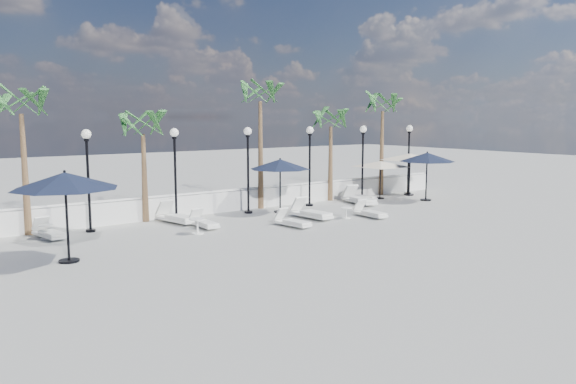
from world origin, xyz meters
TOP-DOWN VIEW (x-y plane):
  - ground at (0.00, 0.00)m, footprint 100.00×100.00m
  - balustrade at (0.00, 7.50)m, footprint 26.00×0.30m
  - lamppost_1 at (-7.00, 6.50)m, footprint 0.36×0.36m
  - lamppost_2 at (-3.50, 6.50)m, footprint 0.36×0.36m
  - lamppost_3 at (0.00, 6.50)m, footprint 0.36×0.36m
  - lamppost_4 at (3.50, 6.50)m, footprint 0.36×0.36m
  - lamppost_5 at (7.00, 6.50)m, footprint 0.36×0.36m
  - lamppost_6 at (10.50, 6.50)m, footprint 0.36×0.36m
  - palm_0 at (-9.00, 7.30)m, footprint 2.60×2.60m
  - palm_1 at (-4.50, 7.30)m, footprint 2.60×2.60m
  - palm_2 at (1.20, 7.30)m, footprint 2.60×2.60m
  - palm_3 at (5.50, 7.30)m, footprint 2.60×2.60m
  - palm_4 at (9.20, 7.30)m, footprint 2.60×2.60m
  - lounger_1 at (-3.63, 6.22)m, footprint 1.07×2.16m
  - lounger_2 at (-8.55, 6.22)m, footprint 0.86×1.78m
  - lounger_3 at (-0.29, 2.81)m, footprint 0.77×1.70m
  - lounger_4 at (-3.19, 4.70)m, footprint 0.56×1.65m
  - lounger_5 at (1.42, 3.76)m, footprint 0.86×2.11m
  - lounger_6 at (3.67, 2.53)m, footprint 0.61×1.71m
  - lounger_7 at (6.50, 6.22)m, footprint 1.26×1.91m
  - lounger_8 at (5.81, 5.44)m, footprint 1.04×2.22m
  - side_table_0 at (-3.92, 3.80)m, footprint 0.59×0.59m
  - side_table_1 at (-8.64, 6.20)m, footprint 0.51×0.51m
  - side_table_2 at (2.66, 2.93)m, footprint 0.48×0.48m
  - parasol_navy_left at (-8.88, 2.42)m, footprint 3.12×3.12m
  - parasol_navy_mid at (1.31, 5.87)m, footprint 2.75×2.75m
  - parasol_navy_right at (9.47, 4.35)m, footprint 2.83×2.83m
  - parasol_cream_sq_a at (8.01, 6.20)m, footprint 4.36×4.36m
  - parasol_cream_sq_b at (10.28, 6.20)m, footprint 4.93×4.93m

SIDE VIEW (x-z plane):
  - ground at x=0.00m, z-range 0.00..0.00m
  - lounger_4 at x=-3.19m, z-range -0.10..0.51m
  - lounger_3 at x=-0.29m, z-range -0.10..0.51m
  - lounger_6 at x=3.67m, z-range -0.10..0.53m
  - lounger_2 at x=-8.55m, z-range -0.11..0.54m
  - lounger_7 at x=6.50m, z-range -0.11..0.57m
  - lounger_5 at x=1.42m, z-range -0.13..0.64m
  - lounger_1 at x=-3.63m, z-range -0.13..0.65m
  - lounger_8 at x=5.81m, z-range -0.13..0.67m
  - side_table_2 at x=2.66m, z-range 0.05..0.52m
  - side_table_1 at x=-8.64m, z-range 0.05..0.55m
  - side_table_0 at x=-3.92m, z-range 0.06..0.63m
  - balustrade at x=0.00m, z-range -0.04..0.97m
  - parasol_cream_sq_a at x=8.01m, z-range 0.91..3.05m
  - parasol_navy_mid at x=1.31m, z-range 0.93..3.40m
  - parasol_navy_right at x=9.47m, z-range 0.96..3.50m
  - parasol_cream_sq_b at x=10.28m, z-range 1.05..3.52m
  - parasol_navy_left at x=-8.88m, z-range 1.05..3.80m
  - lamppost_1 at x=-7.00m, z-range 0.57..4.41m
  - lamppost_2 at x=-3.50m, z-range 0.57..4.41m
  - lamppost_3 at x=0.00m, z-range 0.57..4.41m
  - lamppost_4 at x=3.50m, z-range 0.57..4.41m
  - lamppost_5 at x=7.00m, z-range 0.57..4.41m
  - lamppost_6 at x=10.50m, z-range 0.57..4.41m
  - palm_1 at x=-4.50m, z-range 1.40..6.10m
  - palm_3 at x=5.50m, z-range 1.50..6.40m
  - palm_0 at x=-9.00m, z-range 1.78..7.28m
  - palm_4 at x=9.20m, z-range 1.88..7.58m
  - palm_2 at x=1.20m, z-range 2.07..8.17m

